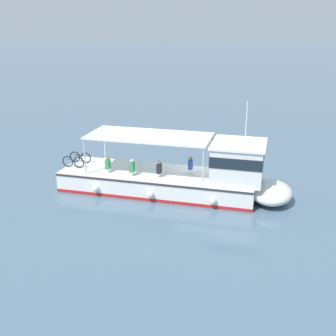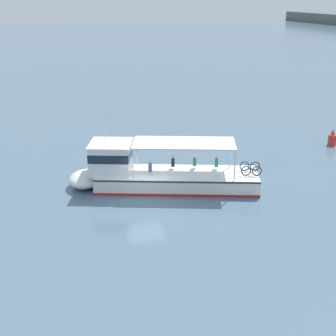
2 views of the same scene
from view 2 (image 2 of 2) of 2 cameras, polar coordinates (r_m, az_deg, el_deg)
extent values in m
plane|color=slate|center=(31.62, -2.75, -3.48)|extent=(400.00, 400.00, 0.00)
cube|color=white|center=(33.02, 1.04, -1.40)|extent=(6.32, 11.26, 1.10)
ellipsoid|color=white|center=(33.69, -9.56, -1.25)|extent=(3.47, 2.99, 1.01)
cube|color=red|center=(33.18, 1.04, -2.13)|extent=(6.35, 11.27, 0.16)
cube|color=#2D2D33|center=(32.85, 1.05, -0.64)|extent=(6.37, 11.28, 0.10)
cube|color=white|center=(32.88, -6.63, 1.15)|extent=(3.38, 3.30, 1.90)
cube|color=#19232D|center=(32.77, -6.66, 1.70)|extent=(3.45, 3.36, 0.56)
cube|color=white|center=(32.57, -6.70, 2.83)|extent=(3.58, 3.50, 0.12)
cube|color=white|center=(32.17, 1.87, 2.91)|extent=(4.83, 7.28, 0.10)
cylinder|color=silver|center=(31.38, -4.11, 0.42)|extent=(0.08, 0.08, 2.00)
cylinder|color=silver|center=(33.95, -3.63, 1.93)|extent=(0.08, 0.08, 2.00)
cylinder|color=silver|center=(31.36, 7.78, 0.28)|extent=(0.08, 0.08, 2.00)
cylinder|color=silver|center=(33.93, 7.36, 1.80)|extent=(0.08, 0.08, 2.00)
cylinder|color=silver|center=(32.31, -7.31, 4.81)|extent=(0.06, 0.06, 2.20)
sphere|color=white|center=(34.92, -4.49, -0.36)|extent=(0.36, 0.36, 0.36)
sphere|color=white|center=(34.71, 0.93, -0.43)|extent=(0.36, 0.36, 0.36)
sphere|color=white|center=(34.79, 6.04, -0.49)|extent=(0.36, 0.36, 0.36)
torus|color=black|center=(32.53, 9.07, -0.33)|extent=(0.26, 0.65, 0.66)
torus|color=black|center=(32.63, 10.29, -0.34)|extent=(0.26, 0.65, 0.66)
cylinder|color=#232328|center=(32.54, 9.70, -0.14)|extent=(0.27, 0.69, 0.06)
torus|color=black|center=(33.38, 8.90, 0.20)|extent=(0.26, 0.65, 0.66)
torus|color=black|center=(33.47, 10.09, 0.18)|extent=(0.26, 0.65, 0.66)
cylinder|color=#1E478C|center=(33.38, 9.51, 0.39)|extent=(0.27, 0.69, 0.06)
cube|color=#338C4C|center=(33.40, 5.65, 0.60)|extent=(0.37, 0.31, 0.52)
sphere|color=tan|center=(33.28, 5.67, 1.20)|extent=(0.20, 0.20, 0.20)
cube|color=#338C4C|center=(33.48, 3.11, 0.71)|extent=(0.37, 0.31, 0.52)
sphere|color=beige|center=(33.36, 3.12, 1.31)|extent=(0.20, 0.20, 0.20)
cube|color=black|center=(33.32, 0.58, 0.64)|extent=(0.37, 0.31, 0.52)
sphere|color=tan|center=(33.20, 0.58, 1.25)|extent=(0.20, 0.20, 0.20)
cube|color=#2D4CA5|center=(32.31, -2.09, 0.02)|extent=(0.37, 0.31, 0.52)
sphere|color=#9E7051|center=(32.19, -2.10, 0.64)|extent=(0.20, 0.20, 0.20)
cylinder|color=red|center=(44.80, 18.55, 3.12)|extent=(0.70, 0.70, 0.90)
cone|color=red|center=(44.62, 18.65, 3.98)|extent=(0.42, 0.42, 0.50)
camera|label=1|loc=(52.41, -5.50, 15.80)|focal=44.80mm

